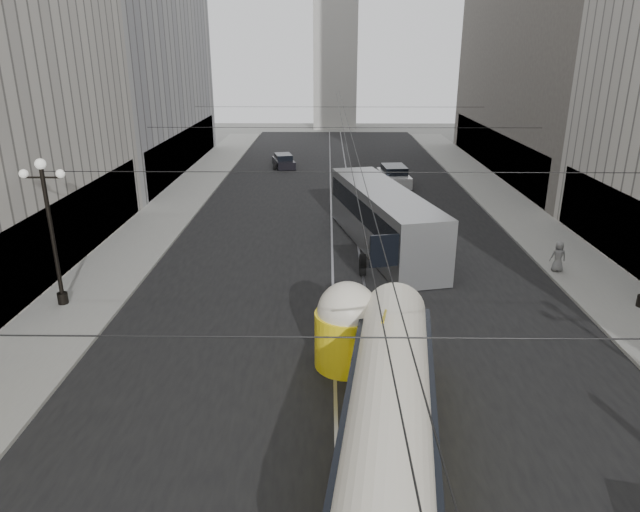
{
  "coord_description": "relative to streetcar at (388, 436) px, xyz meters",
  "views": [
    {
      "loc": [
        -1.05,
        -4.66,
        10.6
      ],
      "look_at": [
        -1.3,
        15.25,
        3.4
      ],
      "focal_mm": 32.0,
      "sensor_mm": 36.0,
      "label": 1
    }
  ],
  "objects": [
    {
      "name": "city_bus",
      "position": [
        1.61,
        19.08,
        0.27
      ],
      "size": [
        5.62,
        13.52,
        3.33
      ],
      "color": "gray",
      "rests_on": "ground"
    },
    {
      "name": "pedestrian_sidewalk_right",
      "position": [
        10.0,
        14.99,
        -0.63
      ],
      "size": [
        0.77,
        0.48,
        1.56
      ],
      "primitive_type": "imported",
      "rotation": [
        0.0,
        0.0,
        3.13
      ],
      "color": "slate",
      "rests_on": "sidewalk_right"
    },
    {
      "name": "distant_tower",
      "position": [
        -0.5,
        72.82,
        13.41
      ],
      "size": [
        6.0,
        6.0,
        31.36
      ],
      "color": "#B2AFA8",
      "rests_on": "ground"
    },
    {
      "name": "sidewalk_left",
      "position": [
        -12.5,
        28.82,
        -1.48
      ],
      "size": [
        4.0,
        72.0,
        0.15
      ],
      "primitive_type": "cube",
      "color": "gray",
      "rests_on": "ground"
    },
    {
      "name": "catenary",
      "position": [
        -0.38,
        24.31,
        4.32
      ],
      "size": [
        25.0,
        72.0,
        0.23
      ],
      "color": "black",
      "rests_on": "ground"
    },
    {
      "name": "sedan_dark_far",
      "position": [
        -5.74,
        42.59,
        -0.98
      ],
      "size": [
        2.56,
        4.3,
        1.27
      ],
      "color": "black",
      "rests_on": "ground"
    },
    {
      "name": "building_left_far",
      "position": [
        -20.49,
        40.82,
        12.75
      ],
      "size": [
        12.6,
        28.6,
        28.6
      ],
      "color": "#999999",
      "rests_on": "ground"
    },
    {
      "name": "sidewalk_right",
      "position": [
        11.5,
        28.82,
        -1.48
      ],
      "size": [
        4.0,
        72.0,
        0.15
      ],
      "primitive_type": "cube",
      "color": "gray",
      "rests_on": "ground"
    },
    {
      "name": "lamppost_left_mid",
      "position": [
        -13.1,
        10.82,
        2.19
      ],
      "size": [
        1.86,
        0.44,
        6.37
      ],
      "color": "black",
      "rests_on": "sidewalk_left"
    },
    {
      "name": "rail_left",
      "position": [
        -1.25,
        25.32,
        -1.56
      ],
      "size": [
        0.12,
        85.0,
        0.04
      ],
      "primitive_type": "cube",
      "color": "gray",
      "rests_on": "ground"
    },
    {
      "name": "streetcar",
      "position": [
        0.0,
        0.0,
        0.0
      ],
      "size": [
        3.95,
        14.57,
        3.19
      ],
      "color": "yellow",
      "rests_on": "ground"
    },
    {
      "name": "sedan_white_far",
      "position": [
        4.03,
        35.26,
        -0.84
      ],
      "size": [
        2.48,
        5.17,
        1.58
      ],
      "color": "silver",
      "rests_on": "ground"
    },
    {
      "name": "rail_right",
      "position": [
        0.25,
        25.32,
        -1.56
      ],
      "size": [
        0.12,
        85.0,
        0.04
      ],
      "primitive_type": "cube",
      "color": "gray",
      "rests_on": "ground"
    },
    {
      "name": "road",
      "position": [
        -0.5,
        25.32,
        -1.56
      ],
      "size": [
        20.0,
        85.0,
        0.02
      ],
      "primitive_type": "cube",
      "color": "black",
      "rests_on": "ground"
    }
  ]
}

